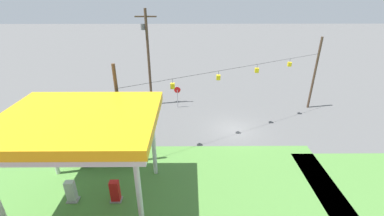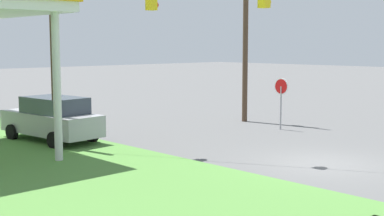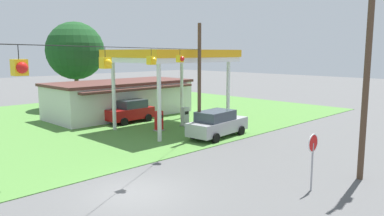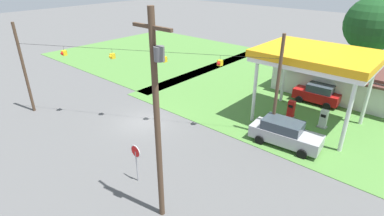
{
  "view_description": "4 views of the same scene",
  "coord_description": "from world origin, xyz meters",
  "px_view_note": "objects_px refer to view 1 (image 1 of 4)",
  "views": [
    {
      "loc": [
        4.15,
        21.2,
        12.22
      ],
      "look_at": [
        4.0,
        0.29,
        2.42
      ],
      "focal_mm": 24.0,
      "sensor_mm": 36.0,
      "label": 1
    },
    {
      "loc": [
        -9.89,
        15.73,
        4.07
      ],
      "look_at": [
        5.38,
        1.02,
        1.57
      ],
      "focal_mm": 50.0,
      "sensor_mm": 36.0,
      "label": 2
    },
    {
      "loc": [
        -8.95,
        -12.41,
        5.91
      ],
      "look_at": [
        4.77,
        1.34,
        3.0
      ],
      "focal_mm": 35.0,
      "sensor_mm": 36.0,
      "label": 3
    },
    {
      "loc": [
        17.62,
        -13.92,
        11.77
      ],
      "look_at": [
        3.31,
        2.43,
        1.48
      ],
      "focal_mm": 28.0,
      "sensor_mm": 36.0,
      "label": 4
    }
  ],
  "objects_px": {
    "fuel_pump_near": "(115,192)",
    "car_at_pumps_front": "(110,148)",
    "fuel_pump_far": "(71,192)",
    "stop_sign_roadside": "(177,92)",
    "gas_station_canopy": "(79,124)",
    "utility_pole_main": "(148,54)"
  },
  "relations": [
    {
      "from": "car_at_pumps_front",
      "to": "stop_sign_roadside",
      "type": "relative_size",
      "value": 2.05
    },
    {
      "from": "gas_station_canopy",
      "to": "car_at_pumps_front",
      "type": "height_order",
      "value": "gas_station_canopy"
    },
    {
      "from": "fuel_pump_far",
      "to": "stop_sign_roadside",
      "type": "bearing_deg",
      "value": -113.09
    },
    {
      "from": "gas_station_canopy",
      "to": "stop_sign_roadside",
      "type": "relative_size",
      "value": 3.39
    },
    {
      "from": "fuel_pump_far",
      "to": "stop_sign_roadside",
      "type": "height_order",
      "value": "stop_sign_roadside"
    },
    {
      "from": "gas_station_canopy",
      "to": "fuel_pump_far",
      "type": "relative_size",
      "value": 5.51
    },
    {
      "from": "car_at_pumps_front",
      "to": "stop_sign_roadside",
      "type": "height_order",
      "value": "stop_sign_roadside"
    },
    {
      "from": "gas_station_canopy",
      "to": "stop_sign_roadside",
      "type": "bearing_deg",
      "value": -108.23
    },
    {
      "from": "car_at_pumps_front",
      "to": "stop_sign_roadside",
      "type": "bearing_deg",
      "value": -122.04
    },
    {
      "from": "fuel_pump_near",
      "to": "car_at_pumps_front",
      "type": "distance_m",
      "value": 4.75
    },
    {
      "from": "fuel_pump_far",
      "to": "gas_station_canopy",
      "type": "bearing_deg",
      "value": 179.93
    },
    {
      "from": "fuel_pump_near",
      "to": "utility_pole_main",
      "type": "xyz_separation_m",
      "value": [
        -0.19,
        -14.95,
        5.09
      ]
    },
    {
      "from": "gas_station_canopy",
      "to": "utility_pole_main",
      "type": "height_order",
      "value": "utility_pole_main"
    },
    {
      "from": "car_at_pumps_front",
      "to": "stop_sign_roadside",
      "type": "distance_m",
      "value": 10.74
    },
    {
      "from": "fuel_pump_near",
      "to": "stop_sign_roadside",
      "type": "xyz_separation_m",
      "value": [
        -3.27,
        -14.06,
        1.09
      ]
    },
    {
      "from": "fuel_pump_far",
      "to": "utility_pole_main",
      "type": "relative_size",
      "value": 0.15
    },
    {
      "from": "gas_station_canopy",
      "to": "stop_sign_roadside",
      "type": "xyz_separation_m",
      "value": [
        -4.63,
        -14.07,
        -3.73
      ]
    },
    {
      "from": "fuel_pump_near",
      "to": "car_at_pumps_front",
      "type": "xyz_separation_m",
      "value": [
        1.53,
        -4.49,
        0.25
      ]
    },
    {
      "from": "car_at_pumps_front",
      "to": "utility_pole_main",
      "type": "xyz_separation_m",
      "value": [
        -1.72,
        -10.46,
        4.84
      ]
    },
    {
      "from": "stop_sign_roadside",
      "to": "utility_pole_main",
      "type": "height_order",
      "value": "utility_pole_main"
    },
    {
      "from": "car_at_pumps_front",
      "to": "utility_pole_main",
      "type": "distance_m",
      "value": 11.66
    },
    {
      "from": "fuel_pump_far",
      "to": "stop_sign_roadside",
      "type": "relative_size",
      "value": 0.61
    }
  ]
}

